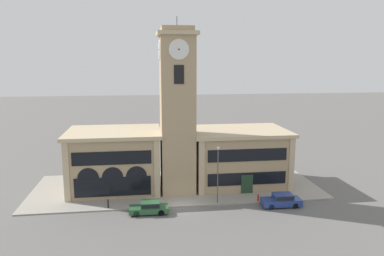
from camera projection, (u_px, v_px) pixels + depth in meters
The scene contains 10 objects.
ground_plane at pixel (183, 207), 43.13m from camera, with size 300.00×300.00×0.00m, color #605E5B.
sidewalk_kerb at pixel (177, 187), 50.06m from camera, with size 37.40×14.23×0.15m.
clock_tower at pixel (177, 112), 46.54m from camera, with size 4.87×4.87×21.91m.
town_hall_left_wing at pixel (115, 160), 48.89m from camera, with size 12.05×9.65×7.81m.
town_hall_right_wing at pixel (238, 156), 51.15m from camera, with size 13.01×9.65×7.53m.
parked_car_near at pixel (149, 207), 41.30m from camera, with size 4.35×1.86×1.39m.
parked_car_mid at pixel (282, 200), 43.34m from camera, with size 4.60×1.94×1.51m.
street_lamp at pixel (218, 167), 43.45m from camera, with size 0.36×0.36×6.79m.
bollard at pixel (108, 204), 42.43m from camera, with size 0.18×0.18×1.06m.
fire_hydrant at pixel (258, 198), 44.62m from camera, with size 0.22×0.22×0.87m.
Camera 1 is at (-4.49, -40.64, 16.53)m, focal length 35.00 mm.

